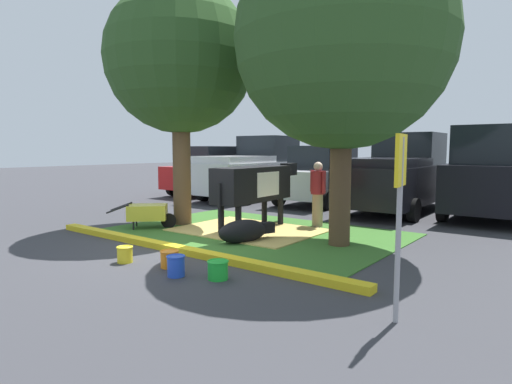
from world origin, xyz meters
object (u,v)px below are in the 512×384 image
(bucket_green, at_px, (218,269))
(pickup_truck_black, at_px, (400,175))
(bucket_blue, at_px, (176,265))
(suv_black, at_px, (495,172))
(calf_lying, at_px, (244,231))
(sedan_silver, at_px, (323,176))
(pickup_truck_maroon, at_px, (256,170))
(cow_holstein, at_px, (255,184))
(sedan_red, at_px, (213,171))
(shade_tree_left, at_px, (180,60))
(bucket_orange, at_px, (170,259))
(shade_tree_right, at_px, (343,41))
(person_handler, at_px, (318,192))
(bucket_yellow, at_px, (125,254))
(parking_sign, at_px, (400,191))
(wheelbarrow, at_px, (148,213))

(bucket_green, xyz_separation_m, pickup_truck_black, (-0.31, 8.58, 0.97))
(bucket_blue, height_order, suv_black, suv_black)
(calf_lying, relative_size, suv_black, 0.29)
(sedan_silver, bearing_deg, pickup_truck_maroon, -176.34)
(pickup_truck_maroon, bearing_deg, bucket_green, -55.38)
(pickup_truck_maroon, bearing_deg, suv_black, 1.89)
(pickup_truck_maroon, relative_size, sedan_silver, 1.23)
(bucket_green, distance_m, pickup_truck_black, 8.64)
(cow_holstein, height_order, pickup_truck_black, pickup_truck_black)
(pickup_truck_black, bearing_deg, sedan_red, 179.46)
(shade_tree_left, bearing_deg, bucket_orange, -45.73)
(cow_holstein, height_order, bucket_orange, cow_holstein)
(bucket_blue, relative_size, suv_black, 0.07)
(shade_tree_right, xyz_separation_m, person_handler, (-1.35, 1.52, -3.11))
(cow_holstein, xyz_separation_m, person_handler, (1.04, 1.16, -0.23))
(shade_tree_left, distance_m, sedan_silver, 6.71)
(bucket_yellow, bearing_deg, parking_sign, 3.98)
(bucket_orange, bearing_deg, bucket_yellow, -162.66)
(shade_tree_left, relative_size, pickup_truck_black, 1.10)
(sedan_silver, bearing_deg, suv_black, 0.93)
(shade_tree_left, height_order, person_handler, shade_tree_left)
(bucket_blue, xyz_separation_m, pickup_truck_maroon, (-5.30, 8.82, 0.95))
(bucket_green, bearing_deg, pickup_truck_black, 92.04)
(cow_holstein, height_order, sedan_red, sedan_red)
(sedan_silver, bearing_deg, sedan_red, -179.24)
(pickup_truck_maroon, bearing_deg, cow_holstein, -52.40)
(calf_lying, bearing_deg, pickup_truck_maroon, 126.01)
(bucket_green, distance_m, sedan_red, 12.00)
(parking_sign, relative_size, suv_black, 0.45)
(bucket_orange, distance_m, sedan_red, 11.31)
(bucket_orange, relative_size, sedan_red, 0.07)
(parking_sign, height_order, pickup_truck_black, pickup_truck_black)
(wheelbarrow, height_order, pickup_truck_maroon, pickup_truck_maroon)
(bucket_orange, bearing_deg, sedan_silver, 102.87)
(parking_sign, xyz_separation_m, bucket_yellow, (-4.53, -0.32, -1.32))
(shade_tree_left, height_order, bucket_yellow, shade_tree_left)
(wheelbarrow, height_order, sedan_silver, sedan_silver)
(parking_sign, xyz_separation_m, pickup_truck_maroon, (-8.54, 8.50, -0.35))
(person_handler, height_order, bucket_yellow, person_handler)
(person_handler, relative_size, bucket_orange, 5.16)
(suv_black, bearing_deg, bucket_blue, -107.31)
(shade_tree_left, relative_size, bucket_green, 18.32)
(cow_holstein, height_order, bucket_blue, cow_holstein)
(cow_holstein, relative_size, parking_sign, 1.51)
(person_handler, height_order, parking_sign, parking_sign)
(suv_black, bearing_deg, sedan_silver, -179.07)
(sedan_red, distance_m, pickup_truck_black, 7.97)
(shade_tree_left, distance_m, calf_lying, 4.69)
(sedan_silver, xyz_separation_m, pickup_truck_black, (2.75, -0.14, 0.13))
(sedan_red, relative_size, pickup_truck_maroon, 0.82)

